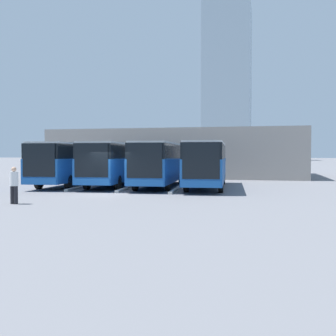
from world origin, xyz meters
TOP-DOWN VIEW (x-y plane):
  - ground_plane at (0.00, 0.00)m, footprint 600.00×600.00m
  - bus_0 at (-5.14, -5.91)m, footprint 3.37×11.77m
  - curb_divider_0 at (-3.42, -4.19)m, footprint 0.84×7.45m
  - bus_1 at (-1.71, -6.17)m, footprint 3.37×11.77m
  - curb_divider_1 at (0.00, -4.45)m, footprint 0.84×7.45m
  - bus_2 at (1.71, -6.25)m, footprint 3.37×11.77m
  - curb_divider_2 at (3.42, -4.53)m, footprint 0.84×7.45m
  - bus_3 at (5.13, -6.00)m, footprint 3.37×11.77m
  - pedestrian at (2.39, 5.85)m, footprint 0.47×0.47m
  - station_building at (0.00, -22.21)m, footprint 26.13×15.73m
  - office_tower at (7.97, -162.48)m, footprint 20.17×20.17m

SIDE VIEW (x-z plane):
  - ground_plane at x=0.00m, z-range 0.00..0.00m
  - curb_divider_0 at x=-3.42m, z-range 0.00..0.15m
  - curb_divider_1 at x=0.00m, z-range 0.00..0.15m
  - curb_divider_2 at x=3.42m, z-range 0.00..0.15m
  - pedestrian at x=2.39m, z-range 0.07..1.84m
  - bus_0 at x=-5.14m, z-range 0.19..3.37m
  - bus_1 at x=-1.71m, z-range 0.19..3.37m
  - bus_2 at x=1.71m, z-range 0.19..3.37m
  - bus_3 at x=5.13m, z-range 0.19..3.37m
  - station_building at x=0.00m, z-range 0.03..4.97m
  - office_tower at x=7.97m, z-range -0.60..68.88m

